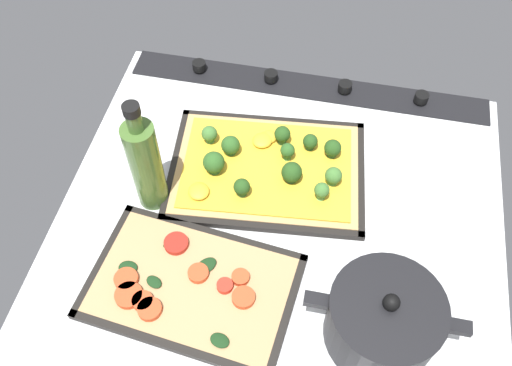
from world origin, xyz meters
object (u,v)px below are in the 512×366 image
at_px(broccoli_pizza, 267,166).
at_px(cooking_pot, 383,320).
at_px(veggie_pizza_back, 188,285).
at_px(baking_tray_back, 192,287).
at_px(oil_bottle, 145,164).
at_px(baking_tray_front, 267,171).

distance_m(broccoli_pizza, cooking_pot, 0.35).
relative_size(veggie_pizza_back, cooking_pot, 1.36).
distance_m(baking_tray_back, oil_bottle, 0.21).
relative_size(baking_tray_front, baking_tray_back, 1.09).
height_order(broccoli_pizza, veggie_pizza_back, broccoli_pizza).
xyz_separation_m(baking_tray_front, baking_tray_back, (0.07, 0.25, 0.00)).
height_order(broccoli_pizza, baking_tray_back, broccoli_pizza).
height_order(cooking_pot, oil_bottle, oil_bottle).
bearing_deg(oil_bottle, baking_tray_front, -152.62).
bearing_deg(baking_tray_back, baking_tray_front, -106.30).
distance_m(broccoli_pizza, baking_tray_back, 0.26).
xyz_separation_m(broccoli_pizza, baking_tray_back, (0.07, 0.25, -0.02)).
height_order(baking_tray_back, veggie_pizza_back, veggie_pizza_back).
xyz_separation_m(baking_tray_back, oil_bottle, (0.11, -0.15, 0.10)).
xyz_separation_m(baking_tray_front, oil_bottle, (0.19, 0.10, 0.10)).
bearing_deg(broccoli_pizza, baking_tray_front, 116.60).
bearing_deg(oil_bottle, baking_tray_back, 126.25).
relative_size(baking_tray_front, broccoli_pizza, 1.07).
relative_size(baking_tray_front, cooking_pot, 1.61).
xyz_separation_m(baking_tray_front, veggie_pizza_back, (0.08, 0.25, 0.01)).
bearing_deg(baking_tray_back, veggie_pizza_back, 12.51).
bearing_deg(oil_bottle, broccoli_pizza, -152.39).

